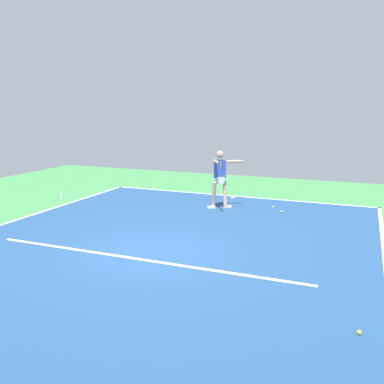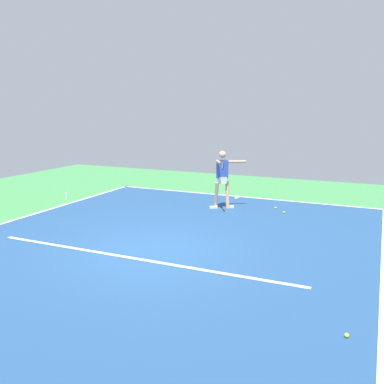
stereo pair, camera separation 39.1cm
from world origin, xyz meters
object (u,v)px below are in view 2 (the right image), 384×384
object	(u,v)px
tennis_ball_near_service_line	(276,208)
water_bottle	(66,195)
tennis_player	(223,175)
tennis_ball_centre_court	(347,335)
tennis_ball_by_sideline	(284,212)

from	to	relation	value
tennis_ball_near_service_line	water_bottle	world-z (taller)	water_bottle
tennis_player	tennis_ball_near_service_line	bearing A→B (deg)	171.24
tennis_ball_near_service_line	tennis_ball_centre_court	bearing A→B (deg)	110.67
water_bottle	tennis_ball_centre_court	bearing A→B (deg)	149.98
tennis_ball_near_service_line	water_bottle	xyz separation A→B (m)	(6.87, 1.46, 0.08)
tennis_ball_by_sideline	tennis_ball_centre_court	distance (m)	6.87
tennis_player	tennis_ball_by_sideline	xyz separation A→B (m)	(-1.88, -0.15, -1.00)
tennis_ball_by_sideline	tennis_ball_centre_court	xyz separation A→B (m)	(-2.26, 6.49, 0.00)
tennis_ball_centre_court	water_bottle	xyz separation A→B (m)	(9.50, -5.49, 0.08)
tennis_player	tennis_ball_near_service_line	distance (m)	1.92
tennis_player	tennis_ball_centre_court	xyz separation A→B (m)	(-4.14, 6.33, -1.00)
tennis_player	tennis_ball_by_sideline	bearing A→B (deg)	153.77
tennis_ball_by_sideline	tennis_ball_near_service_line	xyz separation A→B (m)	(0.36, -0.46, 0.00)
tennis_ball_centre_court	water_bottle	size ratio (longest dim) A/B	0.30
tennis_ball_near_service_line	water_bottle	bearing A→B (deg)	12.03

